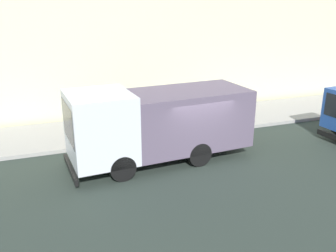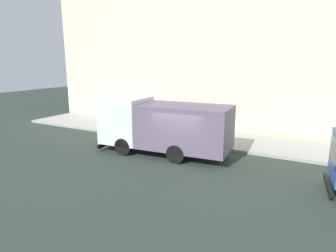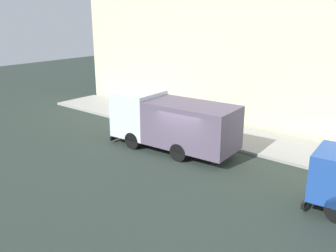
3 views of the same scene
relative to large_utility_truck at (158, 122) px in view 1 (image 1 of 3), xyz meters
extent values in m
plane|color=#2B352F|center=(-0.99, -1.39, -1.61)|extent=(80.00, 80.00, 0.00)
cube|color=#A5A39E|center=(3.95, -1.39, -1.53)|extent=(3.88, 30.00, 0.16)
cube|color=beige|center=(6.39, -1.39, 4.33)|extent=(0.50, 30.00, 11.89)
cube|color=white|center=(-0.16, 2.28, 0.10)|extent=(2.67, 2.41, 2.49)
cube|color=black|center=(-0.23, 3.37, 0.40)|extent=(2.12, 0.20, 1.40)
cube|color=#62556A|center=(0.08, -1.22, -0.01)|extent=(2.84, 4.93, 2.27)
cube|color=black|center=(-0.24, 3.45, -1.35)|extent=(2.43, 0.29, 0.24)
cylinder|color=black|center=(-1.24, 1.75, -1.14)|extent=(0.36, 0.96, 0.94)
cylinder|color=black|center=(0.98, 1.90, -1.14)|extent=(0.36, 0.96, 0.94)
cylinder|color=black|center=(-1.03, -1.30, -1.14)|extent=(0.36, 0.96, 0.94)
cylinder|color=black|center=(1.19, -1.14, -1.14)|extent=(0.36, 0.96, 0.94)
cube|color=black|center=(-1.11, -7.90, -1.32)|extent=(2.07, 0.30, 0.24)
cylinder|color=black|center=(4.03, 1.99, -1.03)|extent=(0.33, 0.33, 0.84)
cylinder|color=#292B37|center=(4.03, 1.99, -0.27)|extent=(0.44, 0.44, 0.68)
sphere|color=#906B4D|center=(4.03, 1.99, 0.18)|extent=(0.23, 0.23, 0.23)
cone|color=orange|center=(2.53, 2.67, -1.16)|extent=(0.42, 0.42, 0.60)
cylinder|color=#4C5156|center=(2.32, -0.22, -0.33)|extent=(0.08, 0.08, 2.25)
cube|color=blue|center=(2.32, -0.20, 0.54)|extent=(0.44, 0.03, 0.36)
camera|label=1|loc=(-12.74, 4.22, 4.41)|focal=39.07mm
camera|label=2|loc=(-13.01, -7.23, 3.30)|focal=30.35mm
camera|label=3|loc=(-14.71, -11.80, 5.64)|focal=39.12mm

